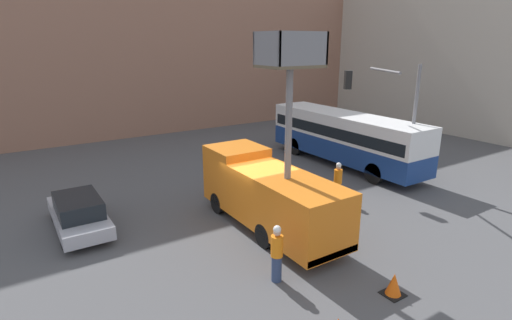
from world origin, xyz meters
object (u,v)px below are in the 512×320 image
Objects in this scene: city_bus at (345,135)px; parked_car_curbside at (79,213)px; utility_truck at (268,190)px; road_worker_near_truck at (277,253)px; traffic_cone_mid_road at (394,285)px; road_worker_directing at (338,182)px; traffic_light_pole at (391,104)px.

parked_car_curbside is at bearing 109.57° from city_bus.
utility_truck is 3.74m from road_worker_near_truck.
road_worker_near_truck is 3.55m from traffic_cone_mid_road.
road_worker_directing is (4.36, 0.63, -0.67)m from utility_truck.
parked_car_curbside is (-15.12, -0.77, -1.12)m from city_bus.
traffic_cone_mid_road is (2.48, -2.46, -0.62)m from road_worker_near_truck.
utility_truck is 4.46m from road_worker_directing.
traffic_cone_mid_road is at bearing -53.81° from parked_car_curbside.
road_worker_directing reaches higher than parked_car_curbside.
road_worker_directing is (6.22, 3.81, -0.01)m from road_worker_near_truck.
city_bus is 1.77× the size of traffic_light_pole.
road_worker_near_truck is (-10.62, -7.87, -0.90)m from city_bus.
parked_car_curbside is (-14.83, 2.59, -3.44)m from traffic_light_pole.
road_worker_near_truck is at bearing -120.34° from utility_truck.
city_bus is 13.24m from road_worker_near_truck.
road_worker_near_truck is (-10.33, -4.50, -3.22)m from traffic_light_pole.
city_bus is at bearing 28.18° from utility_truck.
traffic_cone_mid_road is 11.84m from parked_car_curbside.
traffic_light_pole is 3.25× the size of road_worker_near_truck.
city_bus is (8.76, 4.69, 0.23)m from utility_truck.
utility_truck is 1.66× the size of parked_car_curbside.
traffic_light_pole is at bearing -9.91° from parked_car_curbside.
traffic_light_pole is at bearing 41.59° from traffic_cone_mid_road.
traffic_cone_mid_road is at bearing 158.41° from city_bus.
utility_truck is 9.94m from city_bus.
road_worker_directing reaches higher than traffic_cone_mid_road.
traffic_cone_mid_road is (-7.84, -6.96, -3.84)m from traffic_light_pole.
road_worker_near_truck reaches higher than traffic_cone_mid_road.
city_bus is at bearing -105.17° from road_worker_near_truck.
road_worker_near_truck reaches higher than parked_car_curbside.
traffic_light_pole is 11.71m from road_worker_near_truck.
traffic_light_pole is 8.79× the size of traffic_cone_mid_road.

